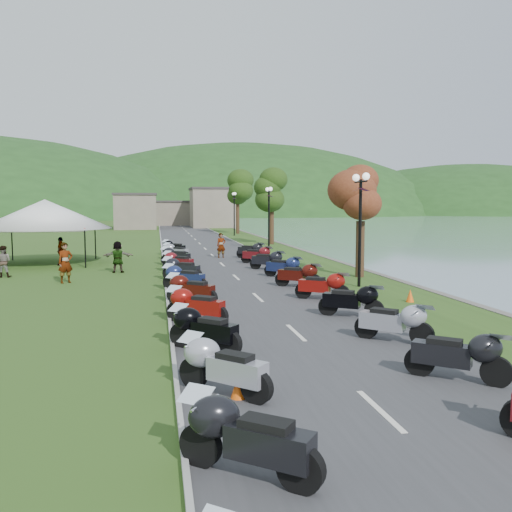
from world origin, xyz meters
name	(u,v)px	position (x,y,z in m)	size (l,w,h in m)	color
road	(205,249)	(0.00, 40.00, 0.01)	(7.00, 120.00, 0.02)	#3D3D40
hills_backdrop	(168,214)	(0.00, 200.00, 0.00)	(360.00, 120.00, 76.00)	#285621
far_building	(169,211)	(-2.00, 85.00, 2.50)	(18.00, 16.00, 5.00)	gray
moto_row_left	(191,290)	(-2.69, 14.98, 0.55)	(2.60, 41.24, 1.10)	#331411
moto_row_right	(320,286)	(2.27, 15.04, 0.55)	(2.60, 34.96, 1.10)	#331411
vendor_tent_main	(46,232)	(-10.70, 30.47, 2.00)	(5.31, 5.31, 4.00)	white
tree_lakeside	(361,213)	(6.20, 21.03, 3.25)	(2.34, 2.34, 6.49)	#2B4E15
pedestrian_a	(66,283)	(-8.17, 21.64, 0.00)	(0.70, 0.51, 1.92)	slate
pedestrian_b	(4,277)	(-11.61, 24.28, 0.00)	(0.79, 0.43, 1.62)	slate
traffic_cone_near	(239,386)	(-2.40, 5.08, 0.25)	(0.32, 0.32, 0.51)	#F2590C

